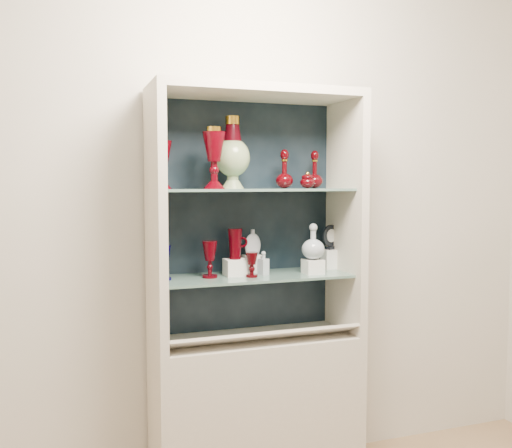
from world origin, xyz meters
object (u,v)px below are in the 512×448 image
object	(u,v)px
pedestal_lamp_left	(162,163)
ruby_pitcher	(235,244)
enamel_urn	(233,152)
cobalt_goblet	(164,263)
ruby_decanter_a	(315,167)
clear_square_bottle	(264,263)
ruby_goblet_tall	(210,259)
ruby_goblet_small	(252,265)
lidded_bowl	(307,180)
pedestal_lamp_right	(214,158)
ruby_decanter_b	(284,168)
cameo_medallion	(331,237)
clear_round_decanter	(313,242)
flat_flask	(253,242)

from	to	relation	value
pedestal_lamp_left	ruby_pitcher	distance (m)	0.52
enamel_urn	cobalt_goblet	distance (m)	0.61
ruby_pitcher	pedestal_lamp_left	bearing A→B (deg)	-168.35
ruby_decanter_a	clear_square_bottle	xyz separation A→B (m)	(-0.30, -0.07, -0.47)
ruby_goblet_tall	ruby_goblet_small	xyz separation A→B (m)	(0.19, -0.05, -0.03)
lidded_bowl	ruby_goblet_small	xyz separation A→B (m)	(-0.31, -0.05, -0.40)
ruby_goblet_tall	pedestal_lamp_right	bearing A→B (deg)	-82.52
pedestal_lamp_right	lidded_bowl	size ratio (longest dim) A/B	3.34
enamel_urn	ruby_decanter_b	distance (m)	0.28
ruby_decanter_b	ruby_pitcher	world-z (taller)	ruby_decanter_b
ruby_decanter_b	ruby_pitcher	distance (m)	0.45
clear_square_bottle	cameo_medallion	xyz separation A→B (m)	(0.40, 0.07, 0.11)
enamel_urn	clear_square_bottle	world-z (taller)	enamel_urn
enamel_urn	cobalt_goblet	world-z (taller)	enamel_urn
enamel_urn	ruby_goblet_small	xyz separation A→B (m)	(0.07, -0.07, -0.53)
pedestal_lamp_left	cobalt_goblet	bearing A→B (deg)	-90.00
pedestal_lamp_right	clear_round_decanter	xyz separation A→B (m)	(0.50, 0.00, -0.41)
enamel_urn	cobalt_goblet	bearing A→B (deg)	-177.40
ruby_decanter_a	cameo_medallion	bearing A→B (deg)	4.13
lidded_bowl	clear_square_bottle	size ratio (longest dim) A/B	0.72
enamel_urn	ruby_decanter_b	world-z (taller)	enamel_urn
ruby_decanter_a	ruby_decanter_b	distance (m)	0.18
ruby_goblet_tall	ruby_pitcher	xyz separation A→B (m)	(0.13, 0.02, 0.07)
ruby_decanter_a	cobalt_goblet	bearing A→B (deg)	-176.56
pedestal_lamp_left	flat_flask	xyz separation A→B (m)	(0.45, 0.04, -0.38)
ruby_pitcher	clear_square_bottle	bearing A→B (deg)	0.36
cameo_medallion	lidded_bowl	bearing A→B (deg)	179.36
flat_flask	cameo_medallion	xyz separation A→B (m)	(0.43, 0.01, 0.01)
ruby_goblet_tall	clear_round_decanter	bearing A→B (deg)	-6.18
pedestal_lamp_left	clear_round_decanter	bearing A→B (deg)	-5.78
cobalt_goblet	ruby_goblet_small	size ratio (longest dim) A/B	1.36
pedestal_lamp_right	flat_flask	bearing A→B (deg)	26.63
clear_round_decanter	cobalt_goblet	bearing A→B (deg)	174.89
lidded_bowl	flat_flask	distance (m)	0.41
enamel_urn	ruby_goblet_small	size ratio (longest dim) A/B	2.88
ruby_decanter_b	flat_flask	bearing A→B (deg)	172.10
clear_round_decanter	ruby_decanter_a	bearing A→B (deg)	62.74
enamel_urn	ruby_decanter_a	xyz separation A→B (m)	(0.45, 0.03, -0.06)
clear_round_decanter	ruby_goblet_tall	bearing A→B (deg)	173.82
ruby_decanter_a	pedestal_lamp_right	bearing A→B (deg)	-168.28
lidded_bowl	pedestal_lamp_right	bearing A→B (deg)	-173.26
pedestal_lamp_left	ruby_pitcher	bearing A→B (deg)	-0.21
clear_round_decanter	pedestal_lamp_left	bearing A→B (deg)	174.22
enamel_urn	pedestal_lamp_left	bearing A→B (deg)	-178.85
ruby_goblet_small	cameo_medallion	size ratio (longest dim) A/B	0.89
flat_flask	ruby_decanter_a	bearing A→B (deg)	-17.90
clear_round_decanter	cameo_medallion	size ratio (longest dim) A/B	1.27
clear_square_bottle	flat_flask	size ratio (longest dim) A/B	0.88
clear_square_bottle	cameo_medallion	distance (m)	0.42
ruby_goblet_small	ruby_pitcher	world-z (taller)	ruby_pitcher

